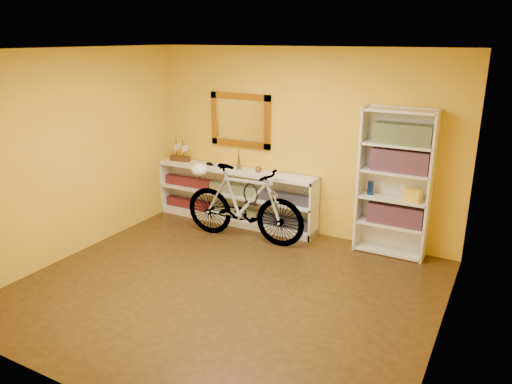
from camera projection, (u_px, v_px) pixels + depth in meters
The scene contains 24 objects.
floor at pixel (226, 289), 5.52m from camera, with size 4.50×4.00×0.01m, color #311F0D.
ceiling at pixel (222, 49), 4.72m from camera, with size 4.50×4.00×0.01m, color silver.
back_wall at pixel (301, 143), 6.80m from camera, with size 4.50×0.01×2.60m, color gold.
left_wall at pixel (73, 154), 6.15m from camera, with size 0.01×4.00×2.60m, color gold.
right_wall at pixel (451, 214), 4.09m from camera, with size 0.01×4.00×2.60m, color gold.
gilt_mirror at pixel (240, 120), 7.12m from camera, with size 0.98×0.06×0.78m, color brown.
wall_socket at pixel (358, 225), 6.69m from camera, with size 0.09×0.01×0.09m, color silver.
console_unit at pixel (235, 196), 7.35m from camera, with size 2.60×0.35×0.85m, color silver, non-canonical shape.
cd_row_lower at pixel (234, 212), 7.41m from camera, with size 2.50×0.13×0.14m, color black.
cd_row_upper at pixel (234, 189), 7.30m from camera, with size 2.50×0.13×0.14m, color navy.
model_ship at pixel (180, 149), 7.61m from camera, with size 0.32×0.12×0.38m, color #38210F, non-canonical shape.
toy_car at pixel (210, 165), 7.42m from camera, with size 0.00×0.00×0.00m, color black.
bronze_ornament at pixel (239, 158), 7.13m from camera, with size 0.06×0.06×0.34m, color brown.
decorative_orb at pixel (258, 169), 7.02m from camera, with size 0.09×0.09×0.09m, color brown.
bookcase at pixel (394, 184), 6.14m from camera, with size 0.90×0.30×1.90m, color silver, non-canonical shape.
book_row_a at pixel (396, 214), 6.24m from camera, with size 0.70×0.22×0.26m, color maroon.
book_row_b at pixel (401, 161), 6.02m from camera, with size 0.70×0.22×0.28m, color maroon.
book_row_c at pixel (403, 134), 5.92m from camera, with size 0.70×0.22×0.25m, color navy.
travel_mug at pixel (370, 188), 6.29m from camera, with size 0.08×0.08×0.18m, color navy.
red_tin at pixel (383, 134), 6.07m from camera, with size 0.14×0.14×0.18m, color maroon.
yellow_bag at pixel (413, 195), 6.03m from camera, with size 0.20×0.13×0.16m, color yellow.
bicycle at pixel (244, 204), 6.68m from camera, with size 1.81×0.47×1.06m, color silver.
helmet at pixel (199, 170), 6.84m from camera, with size 0.24×0.23×0.18m, color white.
u_lock at pixel (251, 194), 6.59m from camera, with size 0.23×0.23×0.02m, color black.
Camera 1 is at (2.65, -4.16, 2.72)m, focal length 34.18 mm.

